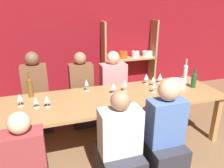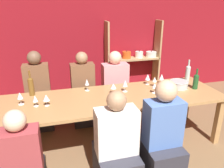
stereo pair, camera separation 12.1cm
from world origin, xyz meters
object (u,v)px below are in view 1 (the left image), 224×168
Objects in this scene: wine_bottle_dark at (30,87)px; wine_glass_red_b at (86,83)px; shelf_unit at (130,70)px; wine_glass_empty_f at (113,86)px; wine_glass_white_a at (146,77)px; wine_glass_empty_d at (154,85)px; person_far_a at (82,98)px; wine_glass_red_a at (47,99)px; person_near_a at (120,154)px; person_near_b at (163,145)px; person_far_c at (113,94)px; wine_glass_white_c at (161,94)px; wine_bottle_green at (185,72)px; dining_table at (114,101)px; wine_glass_empty_e at (160,76)px; person_far_b at (37,101)px; wine_glass_empty_a at (125,83)px; wine_glass_empty_b at (153,79)px; wine_bottle_amber at (194,80)px; wine_glass_white_b at (35,100)px; wine_glass_empty_c at (20,98)px; mixing_bowl at (177,83)px.

wine_bottle_dark is 1.98× the size of wine_glass_red_b.
shelf_unit is 1.80m from wine_glass_empty_f.
wine_glass_empty_d is (-0.05, -0.35, -0.01)m from wine_glass_white_a.
wine_glass_empty_d is at bearing 139.69° from person_far_a.
wine_glass_red_a is at bearing -136.61° from shelf_unit.
person_near_a is 1.52m from person_far_a.
person_near_b is (1.19, -0.77, -0.39)m from wine_glass_red_a.
person_near_b is 1.03× the size of person_far_c.
wine_glass_red_a is 0.96× the size of wine_glass_empty_d.
wine_glass_white_c reaches higher than wine_glass_empty_f.
wine_bottle_green reaches higher than wine_glass_red_a.
wine_bottle_green is at bearing -0.52° from wine_glass_red_b.
dining_table is 2.47× the size of person_near_b.
wine_glass_empty_d is at bearing -156.24° from wine_bottle_green.
wine_glass_empty_f is 1.04m from person_near_b.
wine_glass_empty_e is (0.28, 0.32, -0.00)m from wine_glass_empty_d.
wine_glass_empty_a is at bearing 152.01° from person_far_b.
person_near_a is (-0.89, -0.98, -0.44)m from wine_glass_empty_b.
wine_bottle_amber is 2.00× the size of wine_glass_empty_b.
wine_glass_empty_d is (-0.32, -1.67, 0.30)m from shelf_unit.
wine_bottle_dark is 2.29× the size of wine_glass_empty_b.
wine_glass_empty_b is at bearing 7.52° from wine_glass_white_b.
shelf_unit reaches higher than wine_glass_red_a.
wine_glass_empty_b is 1.72m from wine_glass_white_b.
person_far_c is at bearing 142.52° from wine_glass_empty_e.
shelf_unit is 1.52m from person_far_a.
person_far_a reaches higher than wine_glass_red_a.
wine_glass_white_a is at bearing -1.10° from wine_bottle_dark.
wine_glass_empty_c is (-1.89, -0.12, 0.00)m from wine_glass_empty_b.
person_near_a is (0.69, -0.73, -0.43)m from wine_glass_red_a.
person_far_b reaches higher than person_far_c.
wine_bottle_green is 1.65m from wine_glass_red_b.
wine_bottle_dark is (-2.11, 0.29, 0.08)m from mixing_bowl.
wine_glass_empty_f is (1.22, 0.02, -0.00)m from wine_glass_empty_c.
wine_glass_empty_b is 0.13× the size of person_far_c.
wine_glass_empty_e is 0.89m from person_far_c.
person_far_c reaches higher than wine_glass_empty_a.
wine_glass_empty_a is 1.10m from wine_glass_red_a.
wine_glass_white_b is at bearing -172.19° from wine_bottle_green.
person_far_a reaches higher than wine_glass_empty_f.
wine_glass_red_b is 0.14× the size of person_far_b.
dining_table is 0.21m from wine_glass_empty_f.
wine_glass_empty_e is at bearing 142.52° from person_far_c.
wine_glass_white_b is at bearing -177.69° from mixing_bowl.
wine_glass_white_a is 0.92× the size of wine_glass_red_b.
wine_glass_white_c reaches higher than wine_glass_empty_d.
wine_glass_empty_b is (-0.20, -1.44, 0.30)m from shelf_unit.
wine_glass_empty_e is 1.30m from person_near_b.
person_near_a is at bearing -103.85° from wine_glass_empty_f.
wine_glass_white_b is (0.07, -0.38, -0.04)m from wine_bottle_dark.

